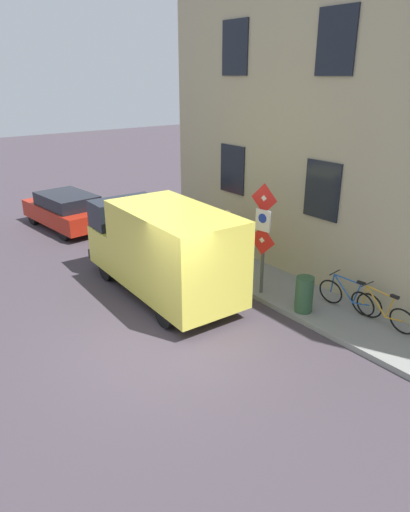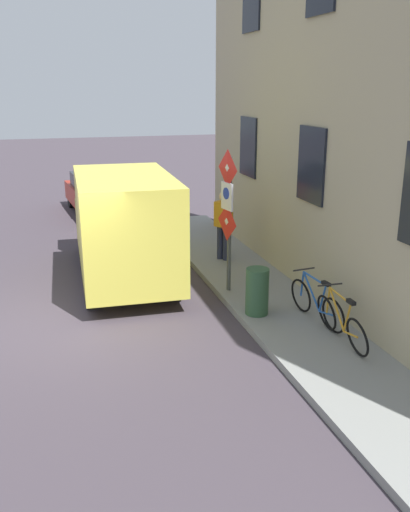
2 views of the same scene
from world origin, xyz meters
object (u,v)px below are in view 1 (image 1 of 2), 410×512
object	(u,v)px
bicycle_orange	(382,311)
bicycle_blue	(349,297)
delivery_van	(163,248)
parked_hatchback	(66,210)
pedestrian	(227,235)
litter_bin	(304,294)
sign_post_stacked	(263,228)

from	to	relation	value
bicycle_orange	bicycle_blue	bearing A→B (deg)	0.88
delivery_van	parked_hatchback	xyz separation A→B (m)	(0.16, 7.18, -0.60)
delivery_van	pedestrian	bearing A→B (deg)	-80.33
bicycle_orange	bicycle_blue	distance (m)	0.90
delivery_van	parked_hatchback	world-z (taller)	delivery_van
bicycle_blue	litter_bin	xyz separation A→B (m)	(-0.90, 0.66, 0.08)
litter_bin	sign_post_stacked	bearing A→B (deg)	96.10
delivery_van	pedestrian	distance (m)	2.55
sign_post_stacked	pedestrian	bearing A→B (deg)	73.93
bicycle_orange	litter_bin	xyz separation A→B (m)	(-0.91, 1.56, 0.08)
litter_bin	bicycle_blue	bearing A→B (deg)	-36.24
sign_post_stacked	delivery_van	size ratio (longest dim) A/B	0.53
bicycle_blue	litter_bin	world-z (taller)	litter_bin
delivery_van	litter_bin	size ratio (longest dim) A/B	6.00
sign_post_stacked	bicycle_orange	bearing A→B (deg)	-70.32
sign_post_stacked	parked_hatchback	bearing A→B (deg)	101.03
delivery_van	bicycle_orange	xyz separation A→B (m)	(2.96, -4.72, -0.82)
bicycle_blue	pedestrian	size ratio (longest dim) A/B	1.00
pedestrian	litter_bin	size ratio (longest dim) A/B	1.91
pedestrian	delivery_van	bearing A→B (deg)	-31.13
sign_post_stacked	pedestrian	distance (m)	2.37
bicycle_blue	pedestrian	distance (m)	4.22
bicycle_orange	parked_hatchback	bearing A→B (deg)	14.05
parked_hatchback	bicycle_orange	xyz separation A→B (m)	(2.80, -11.90, -0.22)
bicycle_orange	bicycle_blue	world-z (taller)	same
parked_hatchback	bicycle_orange	bearing A→B (deg)	-172.26
bicycle_blue	pedestrian	world-z (taller)	pedestrian
pedestrian	litter_bin	distance (m)	3.55
sign_post_stacked	pedestrian	xyz separation A→B (m)	(0.61, 2.11, -0.88)
delivery_van	parked_hatchback	distance (m)	7.21
bicycle_orange	pedestrian	size ratio (longest dim) A/B	1.00
sign_post_stacked	litter_bin	world-z (taller)	sign_post_stacked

